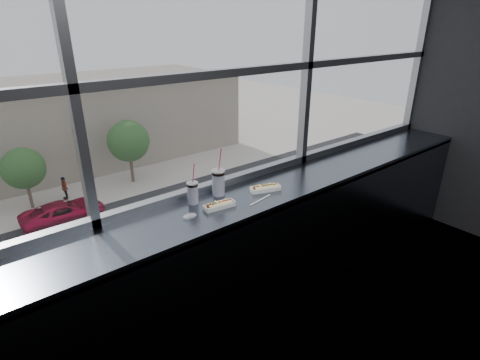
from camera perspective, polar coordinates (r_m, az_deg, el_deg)
wall_back_lower at (r=3.33m, az=-3.23°, el=-9.76°), size 6.00×0.00×6.00m
window_glass at (r=2.82m, az=-4.32°, el=21.90°), size 6.00×0.00×6.00m
window_mullions at (r=2.81m, az=-4.07°, el=21.90°), size 6.00×0.08×2.40m
counter at (r=2.88m, az=-0.24°, el=-3.37°), size 6.00×0.55×0.06m
counter_fascia at (r=2.99m, az=2.92°, el=-14.04°), size 6.00×0.04×1.04m
hotdog_tray_left at (r=2.73m, az=-3.14°, el=-3.79°), size 0.25×0.11×0.06m
hotdog_tray_right at (r=3.00m, az=3.90°, el=-1.21°), size 0.26×0.16×0.06m
soda_cup_left at (r=2.78m, az=-7.23°, el=-1.79°), size 0.09×0.09×0.32m
soda_cup_right at (r=2.89m, az=-3.31°, el=-0.20°), size 0.11×0.11×0.39m
loose_straw at (r=2.84m, az=3.11°, el=-3.06°), size 0.24×0.05×0.01m
wrapper at (r=2.62m, az=-7.66°, el=-5.44°), size 0.10×0.07×0.02m
street_asphalt at (r=26.02m, az=-29.94°, el=-11.31°), size 80.00×10.00×0.06m
far_sidewalk at (r=33.14m, az=-32.52°, el=-4.65°), size 80.00×6.00×0.04m
car_near_c at (r=22.05m, az=-28.07°, el=-13.70°), size 3.39×6.88×2.22m
car_near_d at (r=23.74m, az=-11.54°, el=-8.96°), size 2.52×5.66×1.86m
car_far_b at (r=29.44m, az=-25.38°, el=-4.02°), size 2.77×6.34×2.09m
car_near_e at (r=26.98m, az=1.43°, el=-4.04°), size 2.66×6.30×2.10m
pedestrian_c at (r=33.27m, az=-25.24°, el=-0.81°), size 0.76×1.02×2.29m
tree_center at (r=32.13m, az=-30.11°, el=1.53°), size 3.12×3.12×4.88m
tree_right at (r=33.94m, az=-16.63°, el=5.70°), size 3.62×3.62×5.66m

